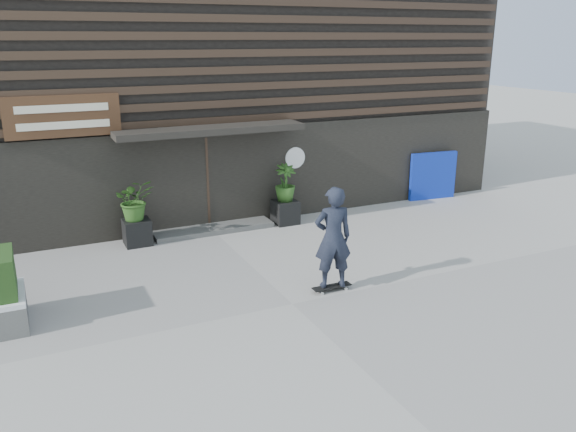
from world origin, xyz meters
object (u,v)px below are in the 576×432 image
planter_pot_left (137,232)px  skateboarder (333,238)px  planter_pot_right (285,212)px  blue_tarp (433,176)px

planter_pot_left → skateboarder: skateboarder is taller
planter_pot_left → planter_pot_right: bearing=0.0°
planter_pot_right → blue_tarp: 4.99m
blue_tarp → skateboarder: bearing=-137.1°
blue_tarp → planter_pot_right: bearing=-170.8°
skateboarder → blue_tarp: bearing=37.1°
planter_pot_right → skateboarder: size_ratio=0.29×
blue_tarp → skateboarder: size_ratio=0.73×
blue_tarp → skateboarder: 7.45m
planter_pot_right → blue_tarp: blue_tarp is taller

